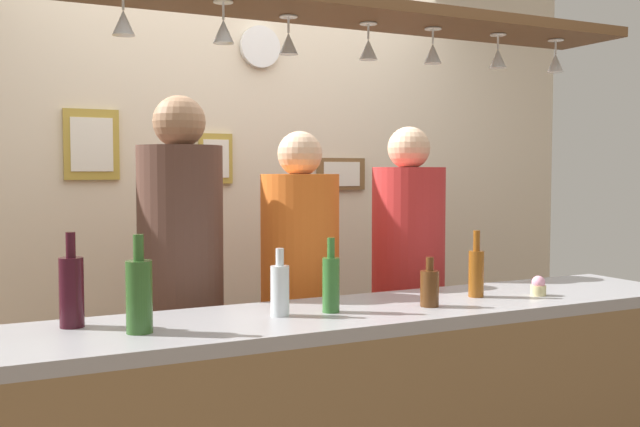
{
  "coord_description": "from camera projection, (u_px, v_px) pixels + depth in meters",
  "views": [
    {
      "loc": [
        -1.34,
        -2.6,
        1.48
      ],
      "look_at": [
        0.0,
        0.1,
        1.3
      ],
      "focal_mm": 41.09,
      "sensor_mm": 36.0,
      "label": 1
    }
  ],
  "objects": [
    {
      "name": "hanging_wineglass_far_right",
      "position": [
        555.0,
        62.0,
        3.01
      ],
      "size": [
        0.07,
        0.07,
        0.13
      ],
      "color": "silver",
      "rests_on": "overhead_glass_rack"
    },
    {
      "name": "bottle_beer_brown_stubby",
      "position": [
        430.0,
        287.0,
        2.64
      ],
      "size": [
        0.07,
        0.07,
        0.18
      ],
      "color": "#512D14",
      "rests_on": "bar_counter"
    },
    {
      "name": "hanging_wineglass_center_right",
      "position": [
        433.0,
        52.0,
        2.77
      ],
      "size": [
        0.07,
        0.07,
        0.13
      ],
      "color": "silver",
      "rests_on": "overhead_glass_rack"
    },
    {
      "name": "picture_frame_caricature",
      "position": [
        92.0,
        145.0,
        3.52
      ],
      "size": [
        0.26,
        0.02,
        0.34
      ],
      "color": "#B29338",
      "rests_on": "back_wall"
    },
    {
      "name": "person_middle_orange_shirt",
      "position": [
        300.0,
        283.0,
        3.17
      ],
      "size": [
        0.34,
        0.34,
        1.65
      ],
      "color": "#2D334C",
      "rests_on": "ground_plane"
    },
    {
      "name": "bottle_beer_green_import",
      "position": [
        331.0,
        283.0,
        2.53
      ],
      "size": [
        0.06,
        0.06,
        0.26
      ],
      "color": "#336B2D",
      "rests_on": "bar_counter"
    },
    {
      "name": "picture_frame_crest",
      "position": [
        216.0,
        159.0,
        3.8
      ],
      "size": [
        0.18,
        0.02,
        0.26
      ],
      "color": "#B29338",
      "rests_on": "back_wall"
    },
    {
      "name": "person_right_red_shirt",
      "position": [
        408.0,
        270.0,
        3.42
      ],
      "size": [
        0.34,
        0.34,
        1.68
      ],
      "color": "#2D334C",
      "rests_on": "ground_plane"
    },
    {
      "name": "hanging_wineglass_right",
      "position": [
        498.0,
        57.0,
        2.89
      ],
      "size": [
        0.07,
        0.07,
        0.13
      ],
      "color": "silver",
      "rests_on": "overhead_glass_rack"
    },
    {
      "name": "bar_counter",
      "position": [
        398.0,
        406.0,
        2.52
      ],
      "size": [
        2.7,
        0.55,
        0.99
      ],
      "color": "#99999E",
      "rests_on": "ground_plane"
    },
    {
      "name": "wall_clock",
      "position": [
        260.0,
        47.0,
        3.87
      ],
      "size": [
        0.22,
        0.03,
        0.22
      ],
      "primitive_type": "cylinder",
      "rotation": [
        1.57,
        0.0,
        0.0
      ],
      "color": "white",
      "rests_on": "back_wall"
    },
    {
      "name": "back_wall",
      "position": [
        237.0,
        204.0,
        3.91
      ],
      "size": [
        4.4,
        0.06,
        2.6
      ],
      "primitive_type": "cube",
      "color": "beige",
      "rests_on": "ground_plane"
    },
    {
      "name": "bottle_wine_dark_red",
      "position": [
        71.0,
        290.0,
        2.29
      ],
      "size": [
        0.08,
        0.08,
        0.3
      ],
      "color": "#380F19",
      "rests_on": "bar_counter"
    },
    {
      "name": "overhead_glass_rack",
      "position": [
        370.0,
        15.0,
        2.62
      ],
      "size": [
        2.2,
        0.36,
        0.04
      ],
      "primitive_type": "cube",
      "color": "brown"
    },
    {
      "name": "hanging_wineglass_center",
      "position": [
        368.0,
        48.0,
        2.67
      ],
      "size": [
        0.07,
        0.07,
        0.13
      ],
      "color": "silver",
      "rests_on": "overhead_glass_rack"
    },
    {
      "name": "bottle_champagne_green",
      "position": [
        139.0,
        294.0,
        2.21
      ],
      "size": [
        0.08,
        0.08,
        0.3
      ],
      "color": "#2D5623",
      "rests_on": "bar_counter"
    },
    {
      "name": "bottle_soda_clear",
      "position": [
        280.0,
        289.0,
        2.47
      ],
      "size": [
        0.06,
        0.06,
        0.23
      ],
      "color": "silver",
      "rests_on": "bar_counter"
    },
    {
      "name": "cupcake",
      "position": [
        538.0,
        286.0,
        2.88
      ],
      "size": [
        0.06,
        0.06,
        0.08
      ],
      "color": "beige",
      "rests_on": "bar_counter"
    },
    {
      "name": "bottle_beer_amber_tall",
      "position": [
        476.0,
        271.0,
        2.84
      ],
      "size": [
        0.06,
        0.06,
        0.26
      ],
      "color": "brown",
      "rests_on": "bar_counter"
    },
    {
      "name": "hanging_wineglass_center_left",
      "position": [
        288.0,
        42.0,
        2.55
      ],
      "size": [
        0.07,
        0.07,
        0.13
      ],
      "color": "silver",
      "rests_on": "overhead_glass_rack"
    },
    {
      "name": "person_left_brown_shirt",
      "position": [
        181.0,
        271.0,
        2.93
      ],
      "size": [
        0.34,
        0.34,
        1.78
      ],
      "color": "#2D334C",
      "rests_on": "ground_plane"
    },
    {
      "name": "picture_frame_lower_pair",
      "position": [
        341.0,
        174.0,
        4.14
      ],
      "size": [
        0.3,
        0.02,
        0.18
      ],
      "color": "brown",
      "rests_on": "back_wall"
    },
    {
      "name": "hanging_wineglass_far_left",
      "position": [
        123.0,
        21.0,
        2.19
      ],
      "size": [
        0.07,
        0.07,
        0.13
      ],
      "color": "silver",
      "rests_on": "overhead_glass_rack"
    },
    {
      "name": "hanging_wineglass_left",
      "position": [
        223.0,
        30.0,
        2.33
      ],
      "size": [
        0.07,
        0.07,
        0.13
      ],
      "color": "silver",
      "rests_on": "overhead_glass_rack"
    }
  ]
}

